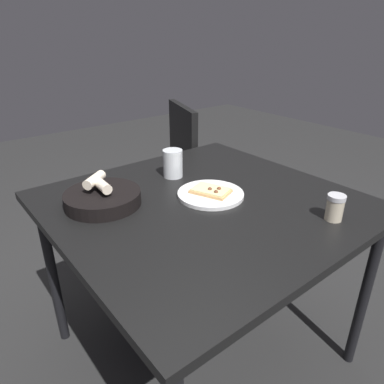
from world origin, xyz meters
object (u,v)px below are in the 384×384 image
Objects in this scene: beer_glass at (173,165)px; pepper_shaker at (335,209)px; dining_table at (204,215)px; chair_near at (164,171)px; pizza_plate at (211,193)px; bread_basket at (102,197)px.

beer_glass is 0.65m from pepper_shaker.
chair_near is at bearing -114.40° from dining_table.
beer_glass reaches higher than pizza_plate.
pizza_plate is at bearing -162.36° from dining_table.
bread_basket is at bearing 41.57° from chair_near.
dining_table is at bearing 79.44° from beer_glass.
bread_basket is 0.90m from chair_near.
chair_near reaches higher than bread_basket.
bread_basket is (0.34, -0.18, 0.02)m from pizza_plate.
chair_near reaches higher than pepper_shaker.
chair_near is at bearing -120.35° from beer_glass.
pizza_plate is 0.43m from pepper_shaker.
pepper_shaker is 0.10× the size of chair_near.
chair_near is (-0.65, -0.58, -0.24)m from bread_basket.
dining_table is at bearing 146.61° from bread_basket.
beer_glass is 0.66m from chair_near.
beer_glass is 0.13× the size of chair_near.
dining_table is 8.97× the size of beer_glass.
pizza_plate is at bearing -63.12° from pepper_shaker.
pepper_shaker is (-0.54, 0.56, 0.01)m from bread_basket.
dining_table is 1.14× the size of chair_near.
chair_near is (-0.11, -1.14, -0.25)m from pepper_shaker.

